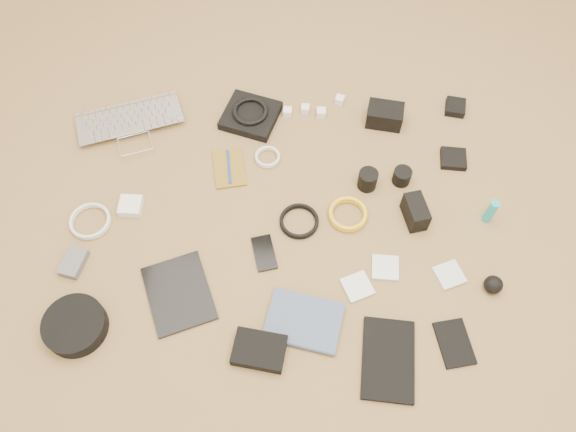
{
  "coord_description": "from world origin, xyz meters",
  "views": [
    {
      "loc": [
        0.06,
        -0.88,
        1.58
      ],
      "look_at": [
        0.03,
        0.01,
        0.02
      ],
      "focal_mm": 35.0,
      "sensor_mm": 36.0,
      "label": 1
    }
  ],
  "objects_px": {
    "dslr_camera": "(385,115)",
    "phone": "(264,253)",
    "tablet": "(179,293)",
    "headphone_case": "(75,326)",
    "laptop": "(133,131)",
    "paperback": "(297,348)"
  },
  "relations": [
    {
      "from": "dslr_camera",
      "to": "phone",
      "type": "xyz_separation_m",
      "value": [
        -0.4,
        -0.54,
        -0.03
      ]
    },
    {
      "from": "tablet",
      "to": "phone",
      "type": "height_order",
      "value": "tablet"
    },
    {
      "from": "tablet",
      "to": "headphone_case",
      "type": "height_order",
      "value": "headphone_case"
    },
    {
      "from": "phone",
      "to": "paperback",
      "type": "xyz_separation_m",
      "value": [
        0.11,
        -0.3,
        0.01
      ]
    },
    {
      "from": "paperback",
      "to": "laptop",
      "type": "bearing_deg",
      "value": 50.49
    },
    {
      "from": "laptop",
      "to": "tablet",
      "type": "bearing_deg",
      "value": -87.84
    },
    {
      "from": "tablet",
      "to": "phone",
      "type": "bearing_deg",
      "value": 7.79
    },
    {
      "from": "laptop",
      "to": "headphone_case",
      "type": "distance_m",
      "value": 0.72
    },
    {
      "from": "laptop",
      "to": "phone",
      "type": "relative_size",
      "value": 3.09
    },
    {
      "from": "tablet",
      "to": "headphone_case",
      "type": "bearing_deg",
      "value": -179.53
    },
    {
      "from": "laptop",
      "to": "tablet",
      "type": "relative_size",
      "value": 1.59
    },
    {
      "from": "headphone_case",
      "to": "laptop",
      "type": "bearing_deg",
      "value": 86.89
    },
    {
      "from": "tablet",
      "to": "paperback",
      "type": "distance_m",
      "value": 0.39
    },
    {
      "from": "dslr_camera",
      "to": "phone",
      "type": "height_order",
      "value": "dslr_camera"
    },
    {
      "from": "phone",
      "to": "headphone_case",
      "type": "xyz_separation_m",
      "value": [
        -0.53,
        -0.26,
        0.02
      ]
    },
    {
      "from": "tablet",
      "to": "paperback",
      "type": "relative_size",
      "value": 1.09
    },
    {
      "from": "dslr_camera",
      "to": "headphone_case",
      "type": "bearing_deg",
      "value": -130.39
    },
    {
      "from": "laptop",
      "to": "paperback",
      "type": "height_order",
      "value": "laptop"
    },
    {
      "from": "dslr_camera",
      "to": "paperback",
      "type": "distance_m",
      "value": 0.89
    },
    {
      "from": "paperback",
      "to": "tablet",
      "type": "bearing_deg",
      "value": 78.62
    },
    {
      "from": "phone",
      "to": "paperback",
      "type": "height_order",
      "value": "paperback"
    },
    {
      "from": "headphone_case",
      "to": "paperback",
      "type": "bearing_deg",
      "value": -3.39
    }
  ]
}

